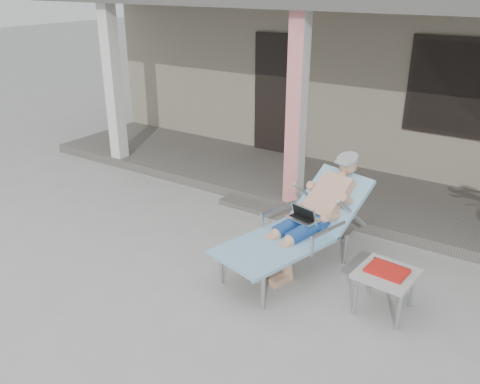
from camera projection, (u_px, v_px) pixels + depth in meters
The scene contains 7 objects.
ground at pixel (203, 276), 5.75m from camera, with size 60.00×60.00×0.00m, color #9E9E99.
house at pixel (399, 57), 10.09m from camera, with size 10.40×5.40×3.30m.
porch_deck at pixel (318, 186), 8.03m from camera, with size 10.00×2.00×0.15m, color #605B56.
porch_overhang at pixel (328, 4), 6.93m from camera, with size 10.00×2.30×2.85m.
porch_step at pixel (282, 214), 7.16m from camera, with size 2.00×0.30×0.07m, color #605B56.
lounger at pixel (307, 201), 5.70m from camera, with size 1.23×2.08×1.31m.
side_table at pixel (387, 276), 5.00m from camera, with size 0.59×0.59×0.49m.
Camera 1 is at (3.07, -3.87, 3.13)m, focal length 38.00 mm.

